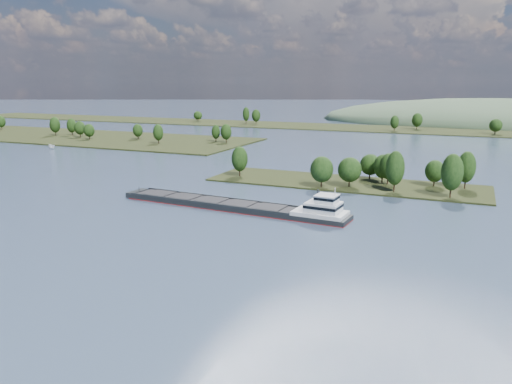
% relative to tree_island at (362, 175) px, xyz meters
% --- Properties ---
extents(ground, '(1800.00, 1800.00, 0.00)m').
position_rel_tree_island_xyz_m(ground, '(-6.46, -58.79, -4.10)').
color(ground, '#334158').
rests_on(ground, ground).
extents(tree_island, '(100.00, 30.56, 15.36)m').
position_rel_tree_island_xyz_m(tree_island, '(0.00, 0.00, 0.00)').
color(tree_island, black).
rests_on(tree_island, ground).
extents(left_bank, '(300.00, 80.00, 14.22)m').
position_rel_tree_island_xyz_m(left_bank, '(-235.95, 81.22, -3.22)').
color(left_bank, black).
rests_on(left_bank, ground).
extents(back_shoreline, '(900.00, 60.00, 15.52)m').
position_rel_tree_island_xyz_m(back_shoreline, '(3.08, 220.95, -3.39)').
color(back_shoreline, black).
rests_on(back_shoreline, ground).
extents(hill_west, '(320.00, 160.00, 44.00)m').
position_rel_tree_island_xyz_m(hill_west, '(53.54, 321.21, -4.10)').
color(hill_west, '#3E553A').
rests_on(hill_west, ground).
extents(cargo_barge, '(73.58, 13.74, 9.89)m').
position_rel_tree_island_xyz_m(cargo_barge, '(-24.15, -47.73, -2.85)').
color(cargo_barge, black).
rests_on(cargo_barge, ground).
extents(motorboat, '(6.72, 4.72, 2.43)m').
position_rel_tree_island_xyz_m(motorboat, '(-179.53, 31.67, -2.88)').
color(motorboat, silver).
rests_on(motorboat, ground).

